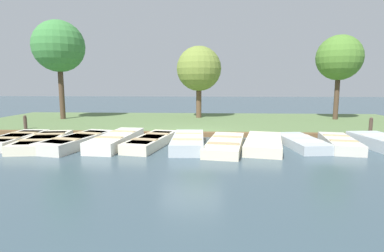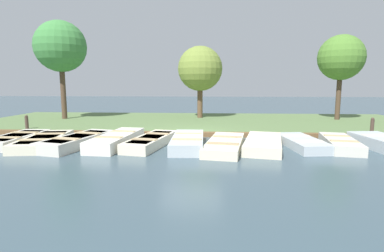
{
  "view_description": "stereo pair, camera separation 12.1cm",
  "coord_description": "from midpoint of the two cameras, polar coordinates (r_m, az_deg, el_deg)",
  "views": [
    {
      "loc": [
        11.89,
        0.67,
        2.29
      ],
      "look_at": [
        0.46,
        0.05,
        0.65
      ],
      "focal_mm": 28.0,
      "sensor_mm": 36.0,
      "label": 1
    },
    {
      "loc": [
        11.89,
        0.8,
        2.29
      ],
      "look_at": [
        0.46,
        0.05,
        0.65
      ],
      "focal_mm": 28.0,
      "sensor_mm": 36.0,
      "label": 2
    }
  ],
  "objects": [
    {
      "name": "dock_walkway",
      "position": [
        13.37,
        0.56,
        -1.27
      ],
      "size": [
        1.09,
        23.88,
        0.2
      ],
      "color": "brown",
      "rests_on": "ground_plane"
    },
    {
      "name": "rowboat_7",
      "position": [
        10.96,
        13.77,
        -3.18
      ],
      "size": [
        3.4,
        1.84,
        0.37
      ],
      "rotation": [
        0.0,
        0.0,
        -0.21
      ],
      "color": "beige",
      "rests_on": "ground_plane"
    },
    {
      "name": "park_tree_left",
      "position": [
        18.22,
        1.75,
        10.8
      ],
      "size": [
        2.67,
        2.67,
        4.49
      ],
      "color": "brown",
      "rests_on": "ground_plane"
    },
    {
      "name": "park_tree_center",
      "position": [
        19.22,
        26.69,
        11.49
      ],
      "size": [
        2.53,
        2.53,
        4.99
      ],
      "color": "#4C3828",
      "rests_on": "ground_plane"
    },
    {
      "name": "rowboat_9",
      "position": [
        11.93,
        26.61,
        -2.91
      ],
      "size": [
        2.96,
        1.41,
        0.36
      ],
      "rotation": [
        0.0,
        0.0,
        -0.17
      ],
      "color": "beige",
      "rests_on": "ground_plane"
    },
    {
      "name": "shore_bank",
      "position": [
        17.05,
        1.25,
        0.79
      ],
      "size": [
        8.0,
        24.0,
        0.21
      ],
      "color": "#567042",
      "rests_on": "ground_plane"
    },
    {
      "name": "rowboat_8",
      "position": [
        11.53,
        20.47,
        -2.97
      ],
      "size": [
        2.9,
        1.41,
        0.34
      ],
      "rotation": [
        0.0,
        0.0,
        0.12
      ],
      "color": "#B2BCC1",
      "rests_on": "ground_plane"
    },
    {
      "name": "park_tree_far_left",
      "position": [
        19.24,
        -23.59,
        13.63
      ],
      "size": [
        2.91,
        2.91,
        5.83
      ],
      "color": "#4C3828",
      "rests_on": "ground_plane"
    },
    {
      "name": "rowboat_6",
      "position": [
        10.63,
        6.63,
        -3.46
      ],
      "size": [
        3.61,
        1.68,
        0.33
      ],
      "rotation": [
        0.0,
        0.0,
        -0.16
      ],
      "color": "beige",
      "rests_on": "ground_plane"
    },
    {
      "name": "rowboat_5",
      "position": [
        10.82,
        -0.48,
        -2.96
      ],
      "size": [
        3.24,
        1.18,
        0.41
      ],
      "rotation": [
        0.0,
        0.0,
        0.03
      ],
      "color": "#B2BCC1",
      "rests_on": "ground_plane"
    },
    {
      "name": "mooring_post_near",
      "position": [
        15.65,
        -28.75,
        0.32
      ],
      "size": [
        0.15,
        0.15,
        0.85
      ],
      "color": "#47382D",
      "rests_on": "ground_plane"
    },
    {
      "name": "rowboat_3",
      "position": [
        11.46,
        -13.84,
        -2.5
      ],
      "size": [
        3.53,
        1.31,
        0.44
      ],
      "rotation": [
        0.0,
        0.0,
        -0.09
      ],
      "color": "silver",
      "rests_on": "ground_plane"
    },
    {
      "name": "rowboat_2",
      "position": [
        11.72,
        -20.62,
        -2.64
      ],
      "size": [
        3.44,
        1.82,
        0.41
      ],
      "rotation": [
        0.0,
        0.0,
        -0.23
      ],
      "color": "beige",
      "rests_on": "ground_plane"
    },
    {
      "name": "rowboat_4",
      "position": [
        11.14,
        -7.45,
        -2.82
      ],
      "size": [
        3.4,
        1.59,
        0.37
      ],
      "rotation": [
        0.0,
        0.0,
        -0.2
      ],
      "color": "beige",
      "rests_on": "ground_plane"
    },
    {
      "name": "ground_plane",
      "position": [
        12.13,
        0.22,
        -2.73
      ],
      "size": [
        80.0,
        80.0,
        0.0
      ],
      "primitive_type": "plane",
      "color": "#384C56"
    },
    {
      "name": "rowboat_1",
      "position": [
        12.4,
        -26.16,
        -2.54
      ],
      "size": [
        3.48,
        1.68,
        0.35
      ],
      "rotation": [
        0.0,
        0.0,
        0.15
      ],
      "color": "beige",
      "rests_on": "ground_plane"
    },
    {
      "name": "mooring_post_far",
      "position": [
        14.89,
        31.28,
        -0.22
      ],
      "size": [
        0.15,
        0.15,
        0.85
      ],
      "color": "#47382D",
      "rests_on": "ground_plane"
    },
    {
      "name": "rowboat_0",
      "position": [
        13.19,
        -30.27,
        -2.18
      ],
      "size": [
        2.99,
        1.13,
        0.37
      ],
      "rotation": [
        0.0,
        0.0,
        0.0
      ],
      "color": "beige",
      "rests_on": "ground_plane"
    }
  ]
}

